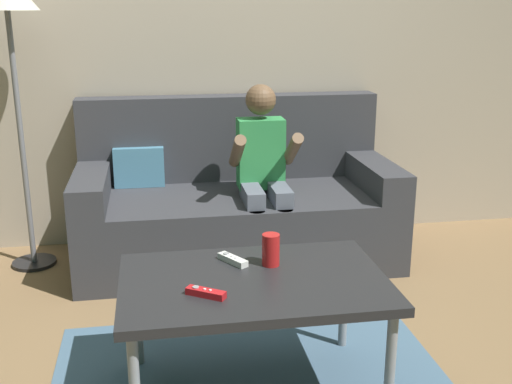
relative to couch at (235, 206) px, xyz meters
name	(u,v)px	position (x,y,z in m)	size (l,w,h in m)	color
ground_plane	(254,379)	(-0.10, -1.27, -0.30)	(9.85, 9.85, 0.00)	olive
wall_back	(207,33)	(-0.10, 0.38, 0.95)	(4.92, 0.05, 2.50)	#B2A38E
couch	(235,206)	(0.00, 0.00, 0.00)	(1.76, 0.80, 0.90)	#38383D
person_seated_on_couch	(264,169)	(0.13, -0.19, 0.26)	(0.35, 0.43, 1.00)	slate
coffee_table	(254,289)	(-0.11, -1.35, 0.12)	(0.95, 0.63, 0.46)	#232326
game_remote_red_near_edge	(206,293)	(-0.30, -1.46, 0.17)	(0.14, 0.11, 0.03)	red
game_remote_white_center	(233,260)	(-0.17, -1.19, 0.17)	(0.11, 0.14, 0.03)	white
soda_can	(271,250)	(-0.03, -1.23, 0.22)	(0.07, 0.07, 0.12)	red
floor_lamp	(8,14)	(-1.14, 0.06, 1.06)	(0.32, 0.32, 1.58)	black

